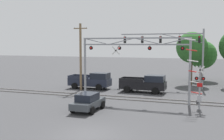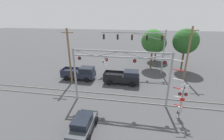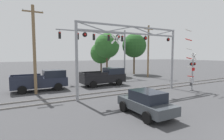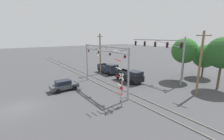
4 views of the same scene
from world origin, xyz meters
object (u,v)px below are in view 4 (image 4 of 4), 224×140
crossing_gantry (104,59)px  background_tree_beyond_span (223,53)px  crossing_signal_mast (121,89)px  sedan_waiting (64,85)px  traffic_signal_span (166,50)px  background_tree_far_right_verge (205,56)px  pickup_truck_lead (130,76)px  background_tree_far_left_verge (185,51)px  pickup_truck_following (108,69)px  utility_pole_right (200,63)px  utility_pole_left (100,53)px

crossing_gantry → background_tree_beyond_span: bearing=52.9°
crossing_signal_mast → sedan_waiting: (-8.98, -3.42, -1.30)m
traffic_signal_span → background_tree_far_right_verge: bearing=71.2°
background_tree_beyond_span → pickup_truck_lead: bearing=-141.8°
traffic_signal_span → background_tree_far_left_verge: bearing=64.7°
pickup_truck_lead → pickup_truck_following: size_ratio=1.00×
background_tree_far_right_verge → crossing_signal_mast: bearing=-88.8°
sedan_waiting → background_tree_beyond_span: (13.04, 18.95, 4.65)m
crossing_signal_mast → background_tree_far_right_verge: bearing=91.2°
crossing_signal_mast → utility_pole_right: size_ratio=0.74×
traffic_signal_span → utility_pole_left: size_ratio=1.34×
pickup_truck_following → utility_pole_right: bearing=9.8°
crossing_gantry → utility_pole_left: size_ratio=1.33×
pickup_truck_following → background_tree_beyond_span: (17.61, 7.82, 4.39)m
crossing_signal_mast → sedan_waiting: crossing_signal_mast is taller
crossing_signal_mast → pickup_truck_following: size_ratio=1.16×
background_tree_far_left_verge → background_tree_far_right_verge: size_ratio=1.19×
utility_pole_right → pickup_truck_following: bearing=-170.2°
utility_pole_right → crossing_gantry: bearing=-137.5°
crossing_gantry → background_tree_far_right_verge: 19.88m
pickup_truck_lead → crossing_gantry: bearing=-89.0°
utility_pole_left → background_tree_far_right_verge: utility_pole_left is taller
sedan_waiting → background_tree_beyond_span: size_ratio=0.51×
pickup_truck_following → background_tree_far_right_verge: size_ratio=0.86×
crossing_gantry → sedan_waiting: 6.95m
crossing_gantry → pickup_truck_lead: (-0.09, 5.46, -3.43)m
crossing_gantry → pickup_truck_lead: size_ratio=2.04×
background_tree_beyond_span → background_tree_far_right_verge: bearing=130.3°
sedan_waiting → utility_pole_left: (-5.38, 9.62, 3.50)m
traffic_signal_span → sedan_waiting: 17.58m
utility_pole_left → pickup_truck_following: bearing=61.6°
utility_pole_left → background_tree_beyond_span: 20.68m
utility_pole_left → background_tree_beyond_span: size_ratio=1.07×
utility_pole_right → background_tree_beyond_span: 5.11m
background_tree_far_left_verge → sedan_waiting: bearing=-110.8°
traffic_signal_span → background_tree_far_right_verge: (2.82, 8.29, -1.42)m
background_tree_beyond_span → sedan_waiting: bearing=-124.5°
utility_pole_left → background_tree_far_left_verge: utility_pole_left is taller
sedan_waiting → background_tree_far_right_verge: bearing=70.6°
background_tree_beyond_span → background_tree_far_left_verge: size_ratio=1.03×
utility_pole_left → background_tree_far_left_verge: size_ratio=1.11×
sedan_waiting → background_tree_far_left_verge: background_tree_far_left_verge is taller
pickup_truck_following → background_tree_far_right_verge: (13.12, 13.10, 3.02)m
pickup_truck_lead → utility_pole_left: utility_pole_left is taller
crossing_gantry → background_tree_beyond_span: background_tree_beyond_span is taller
background_tree_beyond_span → crossing_gantry: bearing=-127.1°
pickup_truck_following → utility_pole_left: 3.66m
sedan_waiting → background_tree_far_right_verge: size_ratio=0.63×
crossing_gantry → pickup_truck_lead: bearing=91.0°
crossing_signal_mast → traffic_signal_span: size_ratio=0.57×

